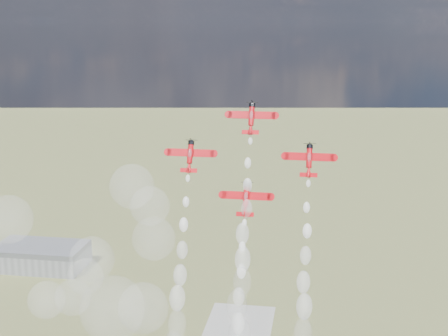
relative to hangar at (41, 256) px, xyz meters
name	(u,v)px	position (x,y,z in m)	size (l,w,h in m)	color
hangar	(41,256)	(0.00, 0.00, 0.00)	(50.00, 28.00, 13.00)	gray
plane_lead	(251,118)	(137.43, -160.59, 106.14)	(11.46, 5.83, 7.56)	red
plane_left	(190,156)	(123.12, -165.15, 97.21)	(11.46, 5.83, 7.56)	red
plane_right	(309,160)	(151.74, -165.15, 97.21)	(11.46, 5.83, 7.56)	red
plane_slot	(246,199)	(137.43, -169.71, 88.29)	(11.46, 5.83, 7.56)	red
smoke_trail_lead	(240,292)	(137.57, -179.61, 69.14)	(5.95, 24.17, 43.30)	white
smoke_trail_left	(174,333)	(122.99, -184.07, 60.14)	(5.67, 23.75, 43.29)	white
drifted_smoke_cloud	(102,271)	(91.88, -146.13, 57.52)	(60.90, 27.56, 53.82)	white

